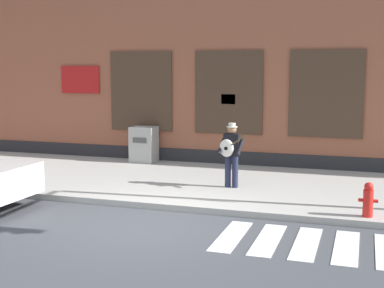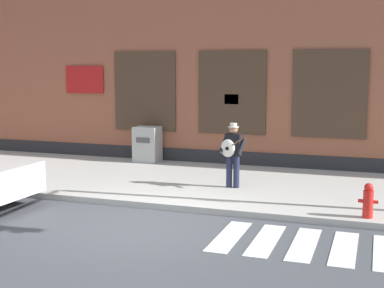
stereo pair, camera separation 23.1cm
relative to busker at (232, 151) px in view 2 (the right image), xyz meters
The scene contains 7 objects.
ground_plane 3.52m from the busker, 105.25° to the right, with size 160.00×160.00×0.00m, color #424449.
sidewalk 1.44m from the busker, 147.49° to the left, with size 28.00×5.30×0.14m.
building_backdrop 5.67m from the busker, 99.62° to the left, with size 28.00×4.06×6.23m.
crosswalk 4.81m from the busker, 46.20° to the right, with size 5.20×1.90×0.01m.
busker is the anchor object (origin of this frame).
utility_box 4.49m from the busker, 141.85° to the left, with size 0.77×0.68×1.12m.
fire_hydrant 3.73m from the busker, 28.17° to the right, with size 0.38×0.20×0.70m.
Camera 2 is at (4.24, -9.37, 3.07)m, focal length 50.00 mm.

